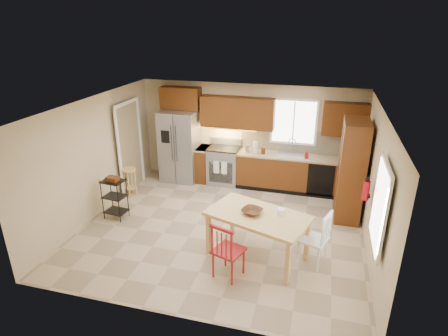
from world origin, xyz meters
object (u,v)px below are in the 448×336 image
table_jar (281,213)px  bar_stool (130,182)px  refrigerator (180,146)px  dining_table (257,236)px  table_bowl (252,214)px  chair_white (313,238)px  fire_extinguisher (366,190)px  utility_cart (115,199)px  soap_bottle (307,154)px  chair_red (229,249)px  pantry (351,170)px  range_stove (224,166)px

table_jar → bar_stool: bearing=157.6°
refrigerator → dining_table: refrigerator is taller
refrigerator → table_bowl: 3.78m
table_bowl → table_jar: (0.48, 0.11, 0.03)m
table_bowl → table_jar: size_ratio=2.18×
refrigerator → chair_white: size_ratio=1.82×
fire_extinguisher → dining_table: (-1.78, -0.90, -0.69)m
utility_cart → refrigerator: bearing=81.7°
utility_cart → chair_white: bearing=-1.6°
soap_bottle → chair_white: soap_bottle is taller
chair_red → utility_cart: bearing=174.7°
soap_bottle → pantry: (0.95, -0.90, 0.05)m
soap_bottle → bar_stool: size_ratio=0.28×
soap_bottle → utility_cart: size_ratio=0.21×
pantry → chair_red: bearing=-126.6°
soap_bottle → chair_red: soap_bottle is taller
table_bowl → pantry: bearing=49.2°
chair_red → bar_stool: (-3.00, 2.29, -0.16)m
dining_table → chair_red: chair_red is taller
range_stove → table_jar: size_ratio=5.84×
dining_table → chair_red: size_ratio=1.70×
table_jar → pantry: bearing=56.8°
dining_table → chair_red: (-0.35, -0.65, 0.08)m
table_bowl → bar_stool: bearing=153.2°
dining_table → chair_white: size_ratio=1.70×
chair_white → refrigerator: bearing=69.8°
table_jar → chair_white: bearing=-5.5°
chair_white → utility_cart: 4.12m
range_stove → fire_extinguisher: size_ratio=2.56×
dining_table → chair_white: bearing=21.7°
range_stove → dining_table: range_stove is taller
range_stove → utility_cart: 2.92m
range_stove → utility_cart: size_ratio=1.03×
bar_stool → chair_red: bearing=-36.2°
chair_white → range_stove: bearing=57.9°
table_bowl → bar_stool: 3.67m
pantry → bar_stool: bearing=-176.3°
pantry → chair_white: 2.08m
pantry → utility_cart: (-4.71, -1.36, -0.60)m
pantry → bar_stool: (-4.93, -0.32, -0.71)m
range_stove → fire_extinguisher: 3.83m
table_bowl → chair_white: bearing=2.7°
range_stove → table_jar: 3.36m
soap_bottle → fire_extinguisher: size_ratio=0.53×
fire_extinguisher → chair_white: 1.33m
pantry → bar_stool: size_ratio=3.07×
refrigerator → range_stove: refrigerator is taller
refrigerator → table_bowl: size_ratio=5.29×
soap_bottle → utility_cart: (-3.76, -2.26, -0.55)m
range_stove → table_bowl: bearing=-66.2°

